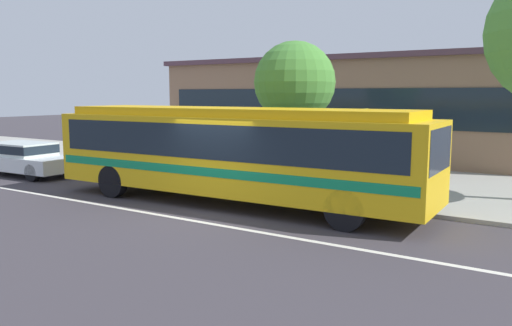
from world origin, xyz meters
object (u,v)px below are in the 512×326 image
object	(u,v)px
street_tree_near_stop	(295,83)
transit_bus	(232,148)
bus_stop_sign	(364,142)
sedan_behind_bus	(24,157)
pedestrian_waiting_near_sign	(294,158)

from	to	relation	value
street_tree_near_stop	transit_bus	bearing A→B (deg)	-87.67
transit_bus	bus_stop_sign	world-z (taller)	transit_bus
transit_bus	sedan_behind_bus	distance (m)	10.05
transit_bus	pedestrian_waiting_near_sign	bearing A→B (deg)	74.42
bus_stop_sign	transit_bus	bearing A→B (deg)	-148.97
bus_stop_sign	street_tree_near_stop	bearing A→B (deg)	148.60
sedan_behind_bus	pedestrian_waiting_near_sign	world-z (taller)	pedestrian_waiting_near_sign
transit_bus	street_tree_near_stop	distance (m)	4.45
pedestrian_waiting_near_sign	street_tree_near_stop	world-z (taller)	street_tree_near_stop
pedestrian_waiting_near_sign	bus_stop_sign	world-z (taller)	bus_stop_sign
pedestrian_waiting_near_sign	bus_stop_sign	xyz separation A→B (m)	(2.54, -0.51, 0.68)
sedan_behind_bus	pedestrian_waiting_near_sign	size ratio (longest dim) A/B	2.61
sedan_behind_bus	pedestrian_waiting_near_sign	xyz separation A→B (m)	(10.69, 2.55, 0.41)
transit_bus	bus_stop_sign	size ratio (longest dim) A/B	4.39
pedestrian_waiting_near_sign	transit_bus	bearing A→B (deg)	-105.58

